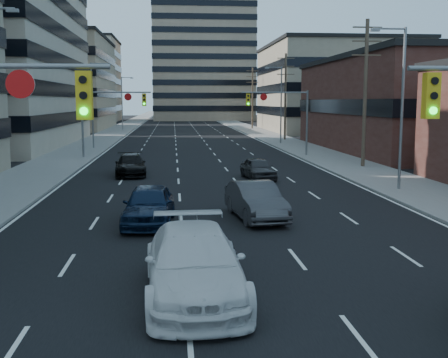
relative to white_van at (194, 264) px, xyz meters
The scene contains 23 objects.
road_surface 121.16m from the white_van, 89.24° to the left, with size 18.00×300.00×0.02m, color black.
sidewalk_left 121.56m from the white_van, 94.67° to the left, with size 5.00×300.00×0.15m, color slate.
sidewalk_right 121.86m from the white_van, 83.83° to the left, with size 5.00×300.00×0.15m, color slate.
office_left_far 94.13m from the white_van, 103.81° to the left, with size 20.00×30.00×16.00m, color gray.
storefront_right_mid 48.60m from the white_van, 58.11° to the left, with size 20.00×30.00×9.00m, color #472119.
office_right_far 83.72m from the white_van, 71.42° to the left, with size 22.00×28.00×14.00m, color gray.
apartment_tower 144.12m from the white_van, 86.92° to the left, with size 26.00×26.00×58.00m, color gray.
bg_block_left 134.09m from the white_van, 101.38° to the left, with size 24.00×24.00×20.00m, color #ADA089.
bg_block_right 125.83m from the white_van, 74.50° to the left, with size 22.00×22.00×12.00m, color gray.
signal_far_left 36.81m from the white_van, 99.55° to the left, with size 6.09×0.33×6.00m.
signal_far_right 37.47m from the white_van, 75.60° to the left, with size 6.09×0.33×6.00m.
utility_pole_block 30.85m from the white_van, 63.06° to the left, with size 2.20×0.28×11.00m.
utility_pole_midblock 59.00m from the white_van, 76.42° to the left, with size 2.20×0.28×11.00m.
utility_pole_distant 88.37m from the white_van, 81.00° to the left, with size 2.20×0.28×11.00m.
streetlight_left_mid 47.15m from the white_van, 100.72° to the left, with size 2.03×0.22×9.00m.
streetlight_left_far 81.73m from the white_van, 96.15° to the left, with size 2.03×0.22×9.00m.
streetlight_right_near 20.51m from the white_van, 53.52° to the left, with size 2.03×0.22×9.00m.
streetlight_right_far 52.69m from the white_van, 76.86° to the left, with size 2.03×0.22×9.00m.
white_van is the anchor object (origin of this frame).
sedan_blue 8.84m from the white_van, 99.89° to the left, with size 1.94×4.83×1.65m, color #0C1B33.
sedan_grey_center 9.90m from the white_van, 72.43° to the left, with size 1.68×4.83×1.59m, color #3A393C.
sedan_black_far 24.53m from the white_van, 98.01° to the left, with size 2.03×4.98×1.45m, color black.
sedan_grey_right 22.29m from the white_van, 77.16° to the left, with size 1.65×4.11×1.40m, color #2E2E30.
Camera 1 is at (-2.10, -5.13, 5.02)m, focal length 45.00 mm.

